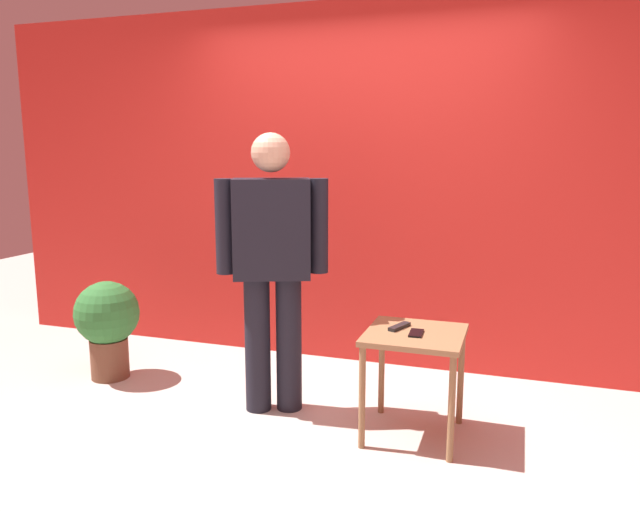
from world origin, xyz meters
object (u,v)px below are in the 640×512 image
standing_person (272,259)px  cell_phone (416,333)px  tv_remote (399,327)px  potted_plant (107,321)px  side_table (415,349)px

standing_person → cell_phone: size_ratio=11.65×
tv_remote → standing_person: bearing=-161.5°
cell_phone → potted_plant: 2.20m
standing_person → side_table: standing_person is taller
side_table → cell_phone: bearing=-70.2°
standing_person → tv_remote: size_ratio=9.87×
standing_person → cell_phone: standing_person is taller
cell_phone → tv_remote: tv_remote is taller
standing_person → side_table: bearing=-5.2°
tv_remote → side_table: bearing=-4.0°
tv_remote → potted_plant: potted_plant is taller
side_table → cell_phone: size_ratio=4.16×
side_table → tv_remote: tv_remote is taller
side_table → tv_remote: size_ratio=3.52×
cell_phone → potted_plant: bearing=171.3°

